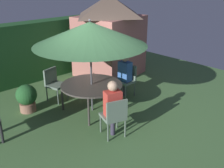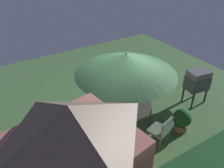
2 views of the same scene
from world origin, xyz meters
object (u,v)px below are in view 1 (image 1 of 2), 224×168
(patio_table, at_px, (92,86))
(chair_far_side, at_px, (127,78))
(person_in_red, at_px, (113,102))
(chair_toward_hedge, at_px, (54,82))
(potted_plant_by_shed, at_px, (27,97))
(person_in_blue, at_px, (125,70))
(garden_shed, at_px, (110,35))
(patio_umbrella, at_px, (90,34))
(chair_near_shed, at_px, (114,115))

(patio_table, relative_size, chair_far_side, 1.71)
(person_in_red, bearing_deg, chair_toward_hedge, 88.52)
(potted_plant_by_shed, bearing_deg, chair_far_side, -22.39)
(patio_table, bearing_deg, person_in_blue, 2.40)
(potted_plant_by_shed, height_order, person_in_red, person_in_red)
(patio_table, height_order, person_in_blue, person_in_blue)
(chair_toward_hedge, xyz_separation_m, person_in_blue, (1.59, -1.16, 0.26))
(garden_shed, xyz_separation_m, person_in_red, (-2.63, -2.93, -0.58))
(chair_toward_hedge, bearing_deg, person_in_red, -91.48)
(patio_umbrella, relative_size, chair_toward_hedge, 2.98)
(chair_near_shed, xyz_separation_m, potted_plant_by_shed, (-0.79, 2.37, -0.14))
(patio_table, bearing_deg, chair_toward_hedge, 105.55)
(patio_table, distance_m, patio_umbrella, 1.31)
(patio_table, relative_size, chair_toward_hedge, 1.71)
(patio_table, xyz_separation_m, chair_near_shed, (-0.43, -1.27, -0.16))
(chair_toward_hedge, xyz_separation_m, potted_plant_by_shed, (-0.88, -0.11, -0.14))
(garden_shed, distance_m, patio_table, 2.92)
(patio_table, xyz_separation_m, potted_plant_by_shed, (-1.22, 1.11, -0.29))
(person_in_red, bearing_deg, person_in_blue, 36.90)
(person_in_red, bearing_deg, chair_far_side, 35.59)
(person_in_blue, bearing_deg, patio_umbrella, -177.60)
(patio_umbrella, height_order, chair_toward_hedge, patio_umbrella)
(chair_near_shed, distance_m, potted_plant_by_shed, 2.51)
(garden_shed, bearing_deg, person_in_blue, -120.17)
(patio_table, height_order, person_in_red, person_in_red)
(garden_shed, xyz_separation_m, chair_near_shed, (-2.66, -3.01, -0.85))
(patio_table, relative_size, person_in_blue, 1.22)
(person_in_red, xyz_separation_m, person_in_blue, (1.65, 1.24, 0.00))
(patio_table, height_order, chair_near_shed, chair_near_shed)
(chair_far_side, relative_size, chair_toward_hedge, 1.00)
(chair_near_shed, xyz_separation_m, person_in_red, (0.03, 0.08, 0.26))
(patio_table, xyz_separation_m, patio_umbrella, (-0.00, 0.00, 1.31))
(chair_near_shed, distance_m, chair_far_side, 2.20)
(patio_umbrella, bearing_deg, chair_far_side, 2.40)
(patio_table, height_order, patio_umbrella, patio_umbrella)
(chair_far_side, bearing_deg, chair_near_shed, -143.10)
(chair_far_side, relative_size, potted_plant_by_shed, 1.26)
(garden_shed, height_order, potted_plant_by_shed, garden_shed)
(potted_plant_by_shed, bearing_deg, chair_toward_hedge, 6.85)
(chair_toward_hedge, distance_m, person_in_red, 2.41)
(person_in_blue, bearing_deg, person_in_red, -143.10)
(patio_table, bearing_deg, patio_umbrella, 104.04)
(chair_near_shed, relative_size, person_in_blue, 0.71)
(garden_shed, relative_size, chair_far_side, 2.98)
(chair_near_shed, bearing_deg, garden_shed, 48.56)
(chair_toward_hedge, height_order, person_in_blue, person_in_blue)
(patio_umbrella, relative_size, chair_far_side, 2.98)
(patio_umbrella, bearing_deg, person_in_blue, 2.40)
(garden_shed, bearing_deg, potted_plant_by_shed, -169.50)
(chair_near_shed, distance_m, person_in_blue, 2.15)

